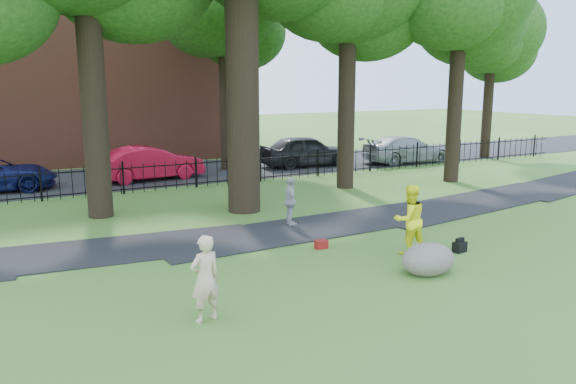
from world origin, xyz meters
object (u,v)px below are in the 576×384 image
man (409,219)px  boulder (428,257)px  red_sedan (150,163)px  woman (205,279)px

man → boulder: 1.62m
man → red_sedan: man is taller
woman → red_sedan: woman is taller
woman → man: man is taller
boulder → red_sedan: red_sedan is taller
red_sedan → woman: bearing=163.6°
man → woman: bearing=21.3°
red_sedan → boulder: bearing=-176.7°
boulder → red_sedan: bearing=98.6°
boulder → red_sedan: size_ratio=0.28×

